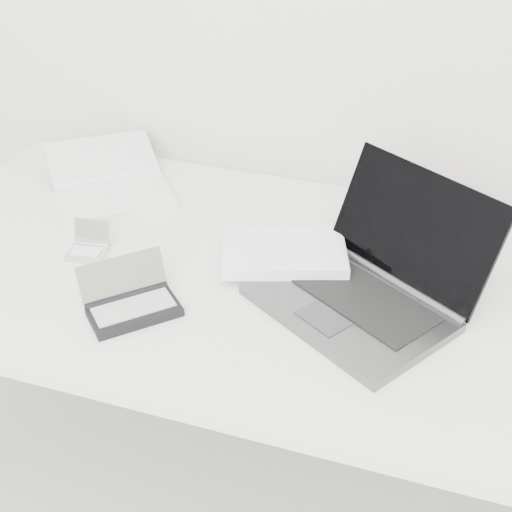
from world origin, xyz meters
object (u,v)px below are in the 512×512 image
(laptop_large, at_px, (341,274))
(netbook_open_white, at_px, (111,186))
(palmtop_charcoal, at_px, (131,303))
(desk, at_px, (276,292))

(laptop_large, height_order, netbook_open_white, laptop_large)
(laptop_large, bearing_deg, palmtop_charcoal, -120.20)
(desk, height_order, laptop_large, laptop_large)
(netbook_open_white, bearing_deg, palmtop_charcoal, -95.58)
(desk, height_order, netbook_open_white, netbook_open_white)
(desk, xyz_separation_m, netbook_open_white, (-0.47, 0.20, 0.06))
(netbook_open_white, bearing_deg, desk, -60.65)
(palmtop_charcoal, bearing_deg, netbook_open_white, 77.20)
(netbook_open_white, distance_m, palmtop_charcoal, 0.47)
(laptop_large, relative_size, netbook_open_white, 1.32)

